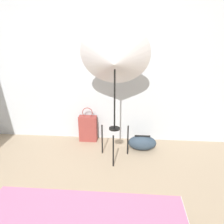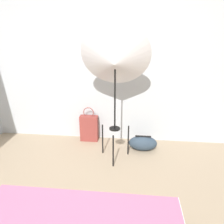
% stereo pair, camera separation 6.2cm
% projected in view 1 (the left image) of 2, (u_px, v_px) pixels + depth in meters
% --- Properties ---
extents(wall_back, '(8.00, 0.05, 2.60)m').
position_uv_depth(wall_back, '(98.00, 61.00, 3.34)').
color(wall_back, '#B7BCC1').
rests_on(wall_back, ground_plane).
extents(photo_umbrella, '(0.90, 0.59, 1.84)m').
position_uv_depth(photo_umbrella, '(115.00, 60.00, 2.69)').
color(photo_umbrella, black).
rests_on(photo_umbrella, ground_plane).
extents(tote_bag, '(0.29, 0.13, 0.58)m').
position_uv_depth(tote_bag, '(88.00, 128.00, 3.60)').
color(tote_bag, brown).
rests_on(tote_bag, ground_plane).
extents(duffel_bag, '(0.43, 0.23, 0.24)m').
position_uv_depth(duffel_bag, '(142.00, 143.00, 3.35)').
color(duffel_bag, '#2D3D4C').
rests_on(duffel_bag, ground_plane).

